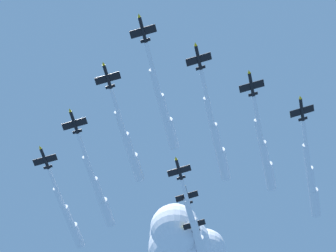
# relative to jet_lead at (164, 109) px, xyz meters

# --- Properties ---
(jet_lead) EXTENTS (48.70, 24.68, 4.13)m
(jet_lead) POSITION_rel_jet_lead_xyz_m (0.00, 0.00, 0.00)
(jet_lead) COLOR black
(jet_port_inner) EXTENTS (52.29, 26.39, 4.14)m
(jet_port_inner) POSITION_rel_jet_lead_xyz_m (8.71, -20.28, 0.10)
(jet_port_inner) COLOR black
(jet_starboard_inner) EXTENTS (45.93, 23.56, 4.07)m
(jet_starboard_inner) POSITION_rel_jet_lead_xyz_m (16.58, 9.06, -0.83)
(jet_starboard_inner) COLOR black
(jet_port_mid) EXTENTS (47.14, 24.53, 4.02)m
(jet_port_mid) POSITION_rel_jet_lead_xyz_m (11.71, -38.23, -0.02)
(jet_port_mid) COLOR black
(jet_starboard_mid) EXTENTS (48.98, 24.72, 4.12)m
(jet_starboard_mid) POSITION_rel_jet_lead_xyz_m (36.94, 16.64, -2.91)
(jet_starboard_mid) COLOR black
(jet_port_outer) EXTENTS (49.98, 25.20, 4.12)m
(jet_port_outer) POSITION_rel_jet_lead_xyz_m (19.91, -57.80, 0.18)
(jet_port_outer) COLOR black
(jet_starboard_outer) EXTENTS (45.16, 23.54, 4.01)m
(jet_starboard_outer) POSITION_rel_jet_lead_xyz_m (52.84, 25.72, -1.23)
(jet_starboard_outer) COLOR black
(jet_trail_port) EXTENTS (47.02, 24.49, 4.09)m
(jet_trail_port) POSITION_rel_jet_lead_xyz_m (48.38, -21.53, -2.91)
(jet_trail_port) COLOR black
(cloud_puff) EXTENTS (39.90, 33.19, 25.80)m
(cloud_puff) POSITION_rel_jet_lead_xyz_m (67.95, -20.28, 8.13)
(cloud_puff) COLOR white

